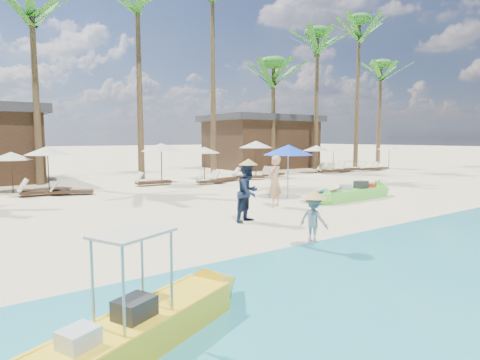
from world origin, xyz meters
TOP-DOWN VIEW (x-y plane):
  - ground at (0.00, 0.00)m, footprint 240.00×240.00m
  - wet_sand_strip at (0.00, -5.00)m, footprint 240.00×4.50m
  - green_canoe at (6.06, 1.30)m, footprint 5.70×0.91m
  - yellow_canoe at (-5.50, -4.86)m, footprint 5.11×2.56m
  - tourist at (2.35, 1.84)m, footprint 0.79×0.66m
  - vendor_green at (0.06, 0.32)m, footprint 1.02×0.91m
  - vendor_yellow at (-0.56, -2.95)m, footprint 0.54×0.74m
  - blue_umbrella at (4.03, 3.00)m, footprint 2.04×2.04m
  - resort_parasol_4 at (-4.91, 11.44)m, footprint 1.79×1.79m
  - lounger_4_right at (-4.03, 9.74)m, footprint 2.01×0.66m
  - resort_parasol_5 at (-3.47, 11.13)m, footprint 2.03×2.03m
  - lounger_5_left at (-2.97, 9.23)m, footprint 1.80×1.05m
  - resort_parasol_6 at (2.01, 10.77)m, footprint 2.13×2.13m
  - lounger_6_left at (1.28, 10.54)m, footprint 1.92×0.64m
  - lounger_6_right at (4.11, 9.34)m, footprint 1.67×0.71m
  - resort_parasol_7 at (5.16, 11.65)m, footprint 1.88×1.88m
  - lounger_7_left at (5.27, 9.83)m, footprint 1.87×0.93m
  - lounger_7_right at (7.09, 10.01)m, footprint 1.98×1.16m
  - resort_parasol_8 at (8.63, 11.14)m, footprint 2.22×2.22m
  - lounger_8_left at (9.38, 10.40)m, footprint 1.92×1.04m
  - resort_parasol_9 at (13.58, 10.69)m, footprint 1.90×1.90m
  - lounger_9_left at (14.42, 10.31)m, footprint 1.85×1.06m
  - lounger_9_right at (15.13, 10.13)m, footprint 1.93×0.76m
  - resort_parasol_10 at (16.50, 11.73)m, footprint 1.84×1.84m
  - lounger_10_left at (16.42, 10.38)m, footprint 2.03×0.78m
  - lounger_10_right at (18.26, 9.84)m, footprint 2.02×0.79m
  - resort_parasol_11 at (21.35, 10.25)m, footprint 1.88×1.88m
  - lounger_11_left at (19.66, 9.96)m, footprint 1.73×0.62m
  - palm_3 at (-3.36, 14.27)m, footprint 2.08×2.08m
  - palm_4 at (2.15, 14.01)m, footprint 2.08×2.08m
  - palm_5 at (7.45, 14.38)m, footprint 2.08×2.08m
  - palm_6 at (12.84, 14.52)m, footprint 2.08×2.08m
  - palm_7 at (16.57, 13.68)m, footprint 2.08×2.08m
  - palm_8 at (21.07, 13.33)m, footprint 2.08×2.08m
  - palm_9 at (26.21, 14.81)m, footprint 2.08×2.08m
  - pavilion_east at (14.00, 17.50)m, footprint 8.80×6.60m

SIDE VIEW (x-z plane):
  - ground at x=0.00m, z-range 0.00..0.00m
  - wet_sand_strip at x=0.00m, z-range 0.00..0.01m
  - lounger_6_right at x=4.11m, z-range -0.09..0.46m
  - lounger_11_left at x=19.66m, z-range -0.10..0.48m
  - lounger_5_left at x=-2.97m, z-range -0.10..0.49m
  - lounger_9_left at x=14.42m, z-range -0.10..0.50m
  - lounger_7_left at x=5.27m, z-range -0.10..0.51m
  - lounger_8_left at x=9.38m, z-range -0.10..0.52m
  - lounger_9_right at x=15.13m, z-range -0.11..0.53m
  - lounger_7_right at x=7.09m, z-range -0.11..0.54m
  - lounger_6_left at x=1.28m, z-range -0.11..0.54m
  - lounger_10_right at x=18.26m, z-range -0.11..0.56m
  - lounger_10_left at x=16.42m, z-range -0.11..0.56m
  - lounger_4_right at x=-4.03m, z-range -0.11..0.57m
  - yellow_canoe at x=-5.50m, z-range -0.48..0.94m
  - green_canoe at x=6.06m, z-range -0.12..0.61m
  - vendor_yellow at x=-0.56m, z-range 0.18..1.22m
  - vendor_green at x=0.06m, z-range 0.00..1.74m
  - tourist at x=2.35m, z-range 0.00..1.84m
  - resort_parasol_4 at x=-4.91m, z-range 0.74..2.58m
  - resort_parasol_10 at x=16.50m, z-range 0.76..2.66m
  - resort_parasol_11 at x=21.35m, z-range 0.78..2.71m
  - resort_parasol_7 at x=5.16m, z-range 0.78..2.72m
  - resort_parasol_9 at x=13.58m, z-range 0.78..2.74m
  - resort_parasol_5 at x=-3.47m, z-range 0.84..2.93m
  - resort_parasol_6 at x=2.01m, z-range 0.88..3.07m
  - blue_umbrella at x=4.03m, z-range 0.89..3.09m
  - resort_parasol_8 at x=8.63m, z-range 0.92..3.21m
  - pavilion_east at x=14.00m, z-range 0.05..4.35m
  - palm_6 at x=12.84m, z-range 2.79..11.31m
  - palm_9 at x=26.21m, z-range 3.14..12.97m
  - palm_3 at x=-3.36m, z-range 3.32..13.83m
  - palm_7 at x=16.57m, z-range 3.46..14.53m
  - palm_4 at x=2.15m, z-range 3.60..15.30m
  - palm_8 at x=21.07m, z-range 3.83..16.53m
  - palm_5 at x=7.45m, z-range 4.02..17.62m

